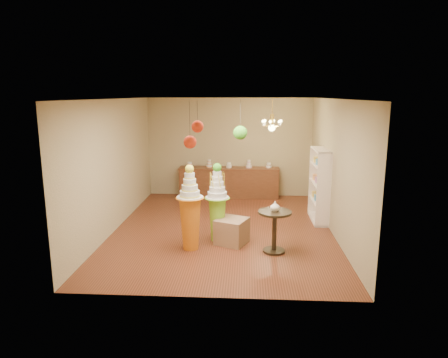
# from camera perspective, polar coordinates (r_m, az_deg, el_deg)

# --- Properties ---
(floor) EXTENTS (6.50, 6.50, 0.00)m
(floor) POSITION_cam_1_polar(r_m,az_deg,el_deg) (9.45, -0.14, -7.12)
(floor) COLOR #582918
(floor) RESTS_ON ground
(ceiling) EXTENTS (6.50, 6.50, 0.00)m
(ceiling) POSITION_cam_1_polar(r_m,az_deg,el_deg) (8.93, -0.15, 11.38)
(ceiling) COLOR white
(ceiling) RESTS_ON ground
(wall_back) EXTENTS (5.00, 0.04, 3.00)m
(wall_back) POSITION_cam_1_polar(r_m,az_deg,el_deg) (12.28, 0.78, 4.54)
(wall_back) COLOR tan
(wall_back) RESTS_ON ground
(wall_front) EXTENTS (5.00, 0.04, 3.00)m
(wall_front) POSITION_cam_1_polar(r_m,az_deg,el_deg) (5.91, -2.07, -3.69)
(wall_front) COLOR tan
(wall_front) RESTS_ON ground
(wall_left) EXTENTS (0.04, 6.50, 3.00)m
(wall_left) POSITION_cam_1_polar(r_m,az_deg,el_deg) (9.55, -15.29, 1.96)
(wall_left) COLOR tan
(wall_left) RESTS_ON ground
(wall_right) EXTENTS (0.04, 6.50, 3.00)m
(wall_right) POSITION_cam_1_polar(r_m,az_deg,el_deg) (9.26, 15.49, 1.64)
(wall_right) COLOR tan
(wall_right) RESTS_ON ground
(pedestal_green) EXTENTS (0.52, 0.52, 1.70)m
(pedestal_green) POSITION_cam_1_polar(r_m,az_deg,el_deg) (8.52, -0.97, -4.31)
(pedestal_green) COLOR #7BC02A
(pedestal_green) RESTS_ON floor
(pedestal_orange) EXTENTS (0.63, 0.63, 1.75)m
(pedestal_orange) POSITION_cam_1_polar(r_m,az_deg,el_deg) (8.10, -4.85, -5.27)
(pedestal_orange) COLOR orange
(pedestal_orange) RESTS_ON floor
(burlap_riser) EXTENTS (0.77, 0.77, 0.54)m
(burlap_riser) POSITION_cam_1_polar(r_m,az_deg,el_deg) (8.49, 1.11, -7.46)
(burlap_riser) COLOR #8E6B4D
(burlap_riser) RESTS_ON floor
(sideboard) EXTENTS (3.04, 0.54, 1.16)m
(sideboard) POSITION_cam_1_polar(r_m,az_deg,el_deg) (12.18, 0.71, -0.41)
(sideboard) COLOR #5A311C
(sideboard) RESTS_ON floor
(shelving_unit) EXTENTS (0.33, 1.20, 1.80)m
(shelving_unit) POSITION_cam_1_polar(r_m,az_deg,el_deg) (10.12, 13.48, -0.86)
(shelving_unit) COLOR white
(shelving_unit) RESTS_ON floor
(round_table) EXTENTS (0.88, 0.88, 0.85)m
(round_table) POSITION_cam_1_polar(r_m,az_deg,el_deg) (8.01, 7.23, -6.64)
(round_table) COLOR black
(round_table) RESTS_ON floor
(vase) EXTENTS (0.23, 0.23, 0.20)m
(vase) POSITION_cam_1_polar(r_m,az_deg,el_deg) (7.90, 7.31, -3.89)
(vase) COLOR white
(vase) RESTS_ON round_table
(pom_red_left) EXTENTS (0.21, 0.21, 0.76)m
(pom_red_left) POSITION_cam_1_polar(r_m,az_deg,el_deg) (6.45, -4.88, 5.29)
(pom_red_left) COLOR #3C332B
(pom_red_left) RESTS_ON ceiling
(pom_green_mid) EXTENTS (0.27, 0.27, 0.75)m
(pom_green_mid) POSITION_cam_1_polar(r_m,az_deg,el_deg) (7.65, 2.33, 6.63)
(pom_green_mid) COLOR #3C332B
(pom_green_mid) RESTS_ON ceiling
(pom_red_right) EXTENTS (0.19, 0.19, 0.50)m
(pom_red_right) POSITION_cam_1_polar(r_m,az_deg,el_deg) (6.39, -3.80, 7.49)
(pom_red_right) COLOR #3C332B
(pom_red_right) RESTS_ON ceiling
(chandelier) EXTENTS (0.70, 0.70, 0.85)m
(chandelier) POSITION_cam_1_polar(r_m,az_deg,el_deg) (10.47, 6.85, 7.57)
(chandelier) COLOR #E5BD50
(chandelier) RESTS_ON ceiling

